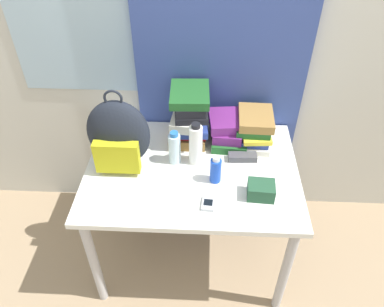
% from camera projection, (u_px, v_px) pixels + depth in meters
% --- Properties ---
extents(wall_back, '(6.00, 0.06, 2.50)m').
position_uv_depth(wall_back, '(196.00, 31.00, 1.97)').
color(wall_back, beige).
rests_on(wall_back, ground_plane).
extents(curtain_blue, '(0.93, 0.04, 2.50)m').
position_uv_depth(curtain_blue, '(223.00, 36.00, 1.92)').
color(curtain_blue, '#384C93').
rests_on(curtain_blue, ground_plane).
extents(desk, '(1.10, 0.80, 0.72)m').
position_uv_depth(desk, '(192.00, 180.00, 2.00)').
color(desk, silver).
rests_on(desk, ground_plane).
extents(backpack, '(0.32, 0.19, 0.44)m').
position_uv_depth(backpack, '(118.00, 136.00, 1.86)').
color(backpack, '#1E232D').
rests_on(backpack, desk).
extents(book_stack_left, '(0.22, 0.28, 0.31)m').
position_uv_depth(book_stack_left, '(189.00, 116.00, 2.04)').
color(book_stack_left, olive).
rests_on(book_stack_left, desk).
extents(book_stack_center, '(0.23, 0.29, 0.15)m').
position_uv_depth(book_stack_center, '(228.00, 129.00, 2.08)').
color(book_stack_center, '#1E5623').
rests_on(book_stack_center, desk).
extents(book_stack_right, '(0.20, 0.29, 0.18)m').
position_uv_depth(book_stack_right, '(253.00, 128.00, 2.06)').
color(book_stack_right, silver).
rests_on(book_stack_right, desk).
extents(water_bottle, '(0.06, 0.06, 0.19)m').
position_uv_depth(water_bottle, '(175.00, 148.00, 1.93)').
color(water_bottle, silver).
rests_on(water_bottle, desk).
extents(sports_bottle, '(0.07, 0.07, 0.25)m').
position_uv_depth(sports_bottle, '(196.00, 144.00, 1.91)').
color(sports_bottle, white).
rests_on(sports_bottle, desk).
extents(sunscreen_bottle, '(0.06, 0.06, 0.15)m').
position_uv_depth(sunscreen_bottle, '(216.00, 170.00, 1.83)').
color(sunscreen_bottle, blue).
rests_on(sunscreen_bottle, desk).
extents(cell_phone, '(0.07, 0.09, 0.02)m').
position_uv_depth(cell_phone, '(208.00, 204.00, 1.75)').
color(cell_phone, '#B7BCC6').
rests_on(cell_phone, desk).
extents(sunglasses_case, '(0.15, 0.06, 0.04)m').
position_uv_depth(sunglasses_case, '(242.00, 157.00, 1.99)').
color(sunglasses_case, '#47474C').
rests_on(sunglasses_case, desk).
extents(camera_pouch, '(0.13, 0.11, 0.08)m').
position_uv_depth(camera_pouch, '(261.00, 190.00, 1.77)').
color(camera_pouch, '#234C33').
rests_on(camera_pouch, desk).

